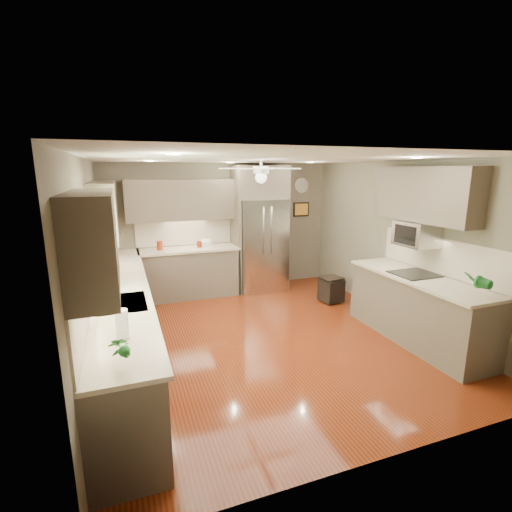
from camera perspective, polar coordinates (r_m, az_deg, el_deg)
floor at (r=5.50m, az=1.85°, el=-12.31°), size 5.00×5.00×0.00m
ceiling at (r=4.98m, az=2.07°, el=14.70°), size 5.00×5.00×0.00m
wall_back at (r=7.43m, az=-5.33°, el=4.41°), size 4.50×0.00×4.50m
wall_front at (r=3.03m, az=20.25°, el=-9.15°), size 4.50×0.00×4.50m
wall_left at (r=4.75m, az=-24.09°, el=-1.56°), size 0.00×5.00×5.00m
wall_right at (r=6.28m, az=21.35°, el=2.00°), size 0.00×5.00×5.00m
canister_a at (r=6.97m, az=-14.59°, el=1.55°), size 0.11×0.11×0.17m
canister_d at (r=7.05m, az=-8.74°, el=1.79°), size 0.11×0.11×0.13m
soap_bottle at (r=4.81m, az=-21.70°, el=-3.84°), size 0.11×0.11×0.19m
potted_plant_left at (r=2.99m, az=-20.37°, el=-13.08°), size 0.17×0.13×0.28m
potted_plant_right at (r=4.96m, az=30.75°, el=-3.30°), size 0.21×0.18×0.35m
bowl at (r=7.11m, az=-7.68°, el=1.67°), size 0.31×0.31×0.06m
left_run at (r=5.11m, az=-19.85°, el=-9.24°), size 0.65×4.70×1.45m
back_run at (r=7.16m, az=-10.20°, el=-2.35°), size 1.85×0.65×1.45m
uppers at (r=5.46m, az=-8.15°, el=7.82°), size 4.50×4.70×0.95m
window at (r=4.20m, az=-24.46°, el=0.82°), size 0.05×1.12×0.92m
sink at (r=4.35m, az=-19.86°, el=-7.18°), size 0.50×0.70×0.32m
refrigerator at (r=7.33m, az=0.68°, el=3.86°), size 1.06×0.75×2.45m
right_run at (r=5.70m, az=23.57°, el=-7.26°), size 0.70×2.20×1.45m
microwave at (r=5.70m, az=23.46°, el=3.12°), size 0.43×0.55×0.34m
ceiling_fan at (r=5.25m, az=0.78°, el=12.78°), size 1.18×1.18×0.32m
recessed_lights at (r=5.34m, az=-0.02°, el=14.52°), size 2.84×3.14×0.01m
wall_clock at (r=7.97m, az=7.05°, el=10.72°), size 0.30×0.03×0.30m
framed_print at (r=8.00m, az=6.96°, el=7.14°), size 0.36×0.03×0.30m
stool at (r=6.92m, az=11.49°, el=-5.05°), size 0.40×0.40×0.45m
paper_towel at (r=3.39m, az=-19.92°, el=-9.80°), size 0.11×0.11×0.27m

